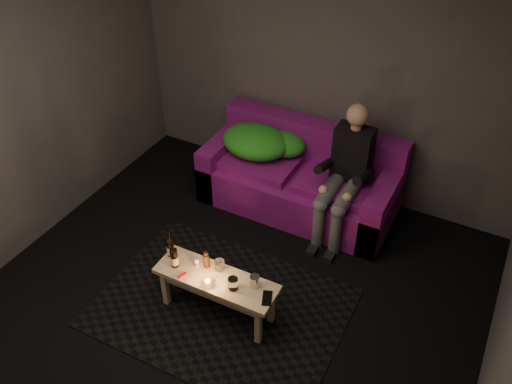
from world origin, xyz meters
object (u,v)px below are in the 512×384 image
person (345,172)px  coffee_table (216,284)px  steel_cup (255,281)px  sofa (301,180)px  beer_bottle_b (174,257)px  beer_bottle_a (170,247)px

person → coffee_table: (-0.50, -1.47, -0.32)m
steel_cup → sofa: bearing=101.0°
sofa → beer_bottle_b: size_ratio=7.44×
sofa → beer_bottle_b: bearing=-102.2°
beer_bottle_a → steel_cup: 0.76m
sofa → person: size_ratio=1.50×
sofa → steel_cup: (0.30, -1.56, 0.17)m
coffee_table → beer_bottle_a: 0.48m
coffee_table → person: bearing=71.3°
sofa → coffee_table: (-0.00, -1.62, 0.04)m
coffee_table → beer_bottle_a: beer_bottle_a is taller
beer_bottle_a → beer_bottle_b: size_ratio=0.97×
coffee_table → beer_bottle_b: beer_bottle_b is taller
sofa → beer_bottle_a: bearing=-106.1°
beer_bottle_a → steel_cup: beer_bottle_a is taller
coffee_table → beer_bottle_b: size_ratio=3.94×
beer_bottle_a → steel_cup: size_ratio=2.38×
person → steel_cup: 1.43m
beer_bottle_a → steel_cup: (0.76, 0.02, -0.04)m
sofa → person: person is taller
person → coffee_table: person is taller
sofa → beer_bottle_b: (-0.36, -1.66, 0.21)m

